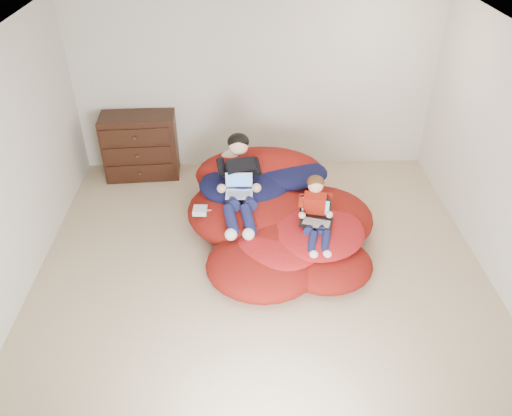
{
  "coord_description": "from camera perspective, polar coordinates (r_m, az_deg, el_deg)",
  "views": [
    {
      "loc": [
        -0.2,
        -4.13,
        3.78
      ],
      "look_at": [
        -0.05,
        0.29,
        0.7
      ],
      "focal_mm": 35.0,
      "sensor_mm": 36.0,
      "label": 1
    }
  ],
  "objects": [
    {
      "name": "room_shell",
      "position": [
        5.45,
        0.66,
        -5.87
      ],
      "size": [
        5.1,
        5.1,
        2.77
      ],
      "color": "tan",
      "rests_on": "ground"
    },
    {
      "name": "younger_boy",
      "position": [
        5.54,
        6.88,
        -0.3
      ],
      "size": [
        0.32,
        0.79,
        0.62
      ],
      "color": "#A21D0E",
      "rests_on": "beanbag_pile"
    },
    {
      "name": "laptop_white",
      "position": [
        5.84,
        -1.95,
        2.31
      ],
      "size": [
        0.32,
        0.27,
        0.23
      ],
      "color": "silver",
      "rests_on": "older_boy"
    },
    {
      "name": "beanbag_pile",
      "position": [
        6.03,
        2.34,
        -0.91
      ],
      "size": [
        2.28,
        2.42,
        0.85
      ],
      "color": "maroon",
      "rests_on": "ground"
    },
    {
      "name": "older_boy",
      "position": [
        5.89,
        -1.97,
        3.4
      ],
      "size": [
        0.42,
        1.2,
        0.79
      ],
      "color": "black",
      "rests_on": "beanbag_pile"
    },
    {
      "name": "dresser",
      "position": [
        7.31,
        -13.05,
        6.93
      ],
      "size": [
        1.05,
        0.61,
        0.92
      ],
      "color": "black",
      "rests_on": "ground"
    },
    {
      "name": "laptop_black",
      "position": [
        5.57,
        6.85,
        -0.8
      ],
      "size": [
        0.41,
        0.38,
        0.26
      ],
      "color": "black",
      "rests_on": "younger_boy"
    },
    {
      "name": "power_adapter",
      "position": [
        5.87,
        -6.41,
        -0.29
      ],
      "size": [
        0.17,
        0.17,
        0.06
      ],
      "primitive_type": "cube",
      "rotation": [
        0.0,
        0.0,
        -0.06
      ],
      "color": "silver",
      "rests_on": "beanbag_pile"
    },
    {
      "name": "cream_pillow",
      "position": [
        6.44,
        -2.08,
        5.46
      ],
      "size": [
        0.49,
        0.31,
        0.31
      ],
      "primitive_type": "ellipsoid",
      "color": "beige",
      "rests_on": "beanbag_pile"
    }
  ]
}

